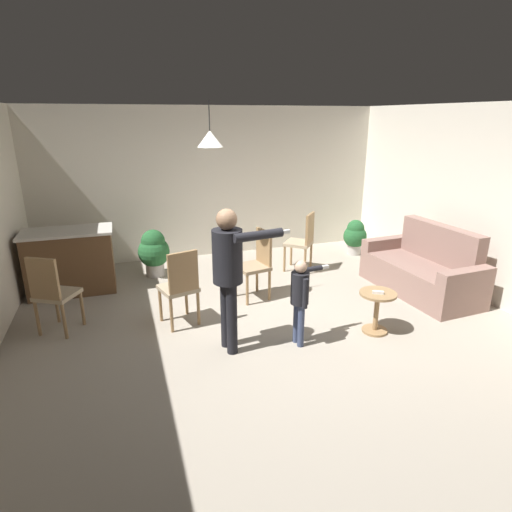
{
  "coord_description": "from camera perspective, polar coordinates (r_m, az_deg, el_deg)",
  "views": [
    {
      "loc": [
        -1.67,
        -4.42,
        2.52
      ],
      "look_at": [
        -0.25,
        -0.09,
        1.0
      ],
      "focal_mm": 29.54,
      "sensor_mm": 36.0,
      "label": 1
    }
  ],
  "objects": [
    {
      "name": "dining_chair_centre_back",
      "position": [
        7.11,
        6.35,
        2.22
      ],
      "size": [
        0.59,
        0.59,
        1.0
      ],
      "rotation": [
        0.0,
        0.0,
        0.86
      ],
      "color": "#99754C",
      "rests_on": "ground"
    },
    {
      "name": "ceiling_light_pendant",
      "position": [
        5.42,
        -6.25,
        15.51
      ],
      "size": [
        0.32,
        0.32,
        0.55
      ],
      "color": "silver"
    },
    {
      "name": "wall_back",
      "position": [
        7.89,
        -5.78,
        9.82
      ],
      "size": [
        6.4,
        0.1,
        2.7
      ],
      "primitive_type": "cube",
      "color": "silver",
      "rests_on": "ground"
    },
    {
      "name": "spare_remote_on_table",
      "position": [
        5.19,
        16.2,
        -4.75
      ],
      "size": [
        0.13,
        0.09,
        0.04
      ],
      "primitive_type": "cube",
      "rotation": [
        0.0,
        0.0,
        1.09
      ],
      "color": "white",
      "rests_on": "side_table_by_couch"
    },
    {
      "name": "couch_floral",
      "position": [
        6.74,
        21.69,
        -1.85
      ],
      "size": [
        0.96,
        1.85,
        1.0
      ],
      "rotation": [
        0.0,
        0.0,
        1.63
      ],
      "color": "#8C6B60",
      "rests_on": "ground"
    },
    {
      "name": "kitchen_counter",
      "position": [
        6.8,
        -23.8,
        -0.64
      ],
      "size": [
        1.26,
        0.66,
        0.95
      ],
      "color": "brown",
      "rests_on": "ground"
    },
    {
      "name": "person_adult",
      "position": [
        4.49,
        -3.7,
        -1.27
      ],
      "size": [
        0.83,
        0.47,
        1.62
      ],
      "rotation": [
        0.0,
        0.0,
        -1.43
      ],
      "color": "black",
      "rests_on": "ground"
    },
    {
      "name": "potted_plant_corner",
      "position": [
        8.2,
        13.27,
        2.73
      ],
      "size": [
        0.44,
        0.44,
        0.67
      ],
      "color": "#B7B2AD",
      "rests_on": "ground"
    },
    {
      "name": "person_child",
      "position": [
        4.74,
        6.05,
        -5.04
      ],
      "size": [
        0.53,
        0.33,
        1.02
      ],
      "rotation": [
        0.0,
        0.0,
        -1.47
      ],
      "color": "#384260",
      "rests_on": "ground"
    },
    {
      "name": "dining_chair_by_counter",
      "position": [
        6.0,
        0.11,
        -0.77
      ],
      "size": [
        0.49,
        0.49,
        1.0
      ],
      "rotation": [
        0.0,
        0.0,
        1.77
      ],
      "color": "#99754C",
      "rests_on": "ground"
    },
    {
      "name": "potted_plant_by_wall",
      "position": [
        7.06,
        -13.67,
        0.71
      ],
      "size": [
        0.51,
        0.51,
        0.78
      ],
      "color": "#B7B2AD",
      "rests_on": "ground"
    },
    {
      "name": "dining_chair_near_wall",
      "position": [
        5.26,
        -10.23,
        -3.88
      ],
      "size": [
        0.52,
        0.52,
        1.0
      ],
      "rotation": [
        0.0,
        0.0,
        0.27
      ],
      "color": "#99754C",
      "rests_on": "ground"
    },
    {
      "name": "wall_right",
      "position": [
        6.68,
        29.34,
        6.01
      ],
      "size": [
        0.1,
        6.4,
        2.7
      ],
      "primitive_type": "cube",
      "color": "silver",
      "rests_on": "ground"
    },
    {
      "name": "dining_chair_spare",
      "position": [
        5.54,
        -25.84,
        -4.35
      ],
      "size": [
        0.57,
        0.57,
        1.0
      ],
      "rotation": [
        0.0,
        0.0,
        5.76
      ],
      "color": "#99754C",
      "rests_on": "ground"
    },
    {
      "name": "ground",
      "position": [
        5.35,
        2.32,
        -9.64
      ],
      "size": [
        7.68,
        7.68,
        0.0
      ],
      "primitive_type": "plane",
      "color": "#9E9384"
    },
    {
      "name": "side_table_by_couch",
      "position": [
        5.31,
        16.04,
        -6.69
      ],
      "size": [
        0.44,
        0.44,
        0.52
      ],
      "color": "#99754C",
      "rests_on": "ground"
    }
  ]
}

